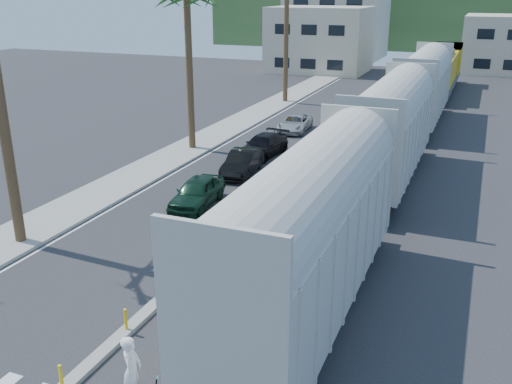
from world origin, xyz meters
TOP-DOWN VIEW (x-y plane):
  - ground at (0.00, 0.00)m, footprint 140.00×140.00m
  - sidewalk at (-8.50, 25.00)m, footprint 3.00×90.00m
  - rails at (5.00, 28.00)m, footprint 1.56×100.00m
  - median at (0.00, 19.96)m, footprint 0.45×60.00m
  - lane_markings at (-2.15, 25.00)m, footprint 9.42×90.00m
  - freight_train at (5.00, 25.64)m, footprint 3.00×60.94m
  - buildings at (-6.41, 71.66)m, footprint 38.00×27.00m
  - hillside at (0.00, 100.00)m, footprint 80.00×20.00m
  - car_lead at (-3.07, 12.70)m, footprint 2.37×4.50m
  - car_second at (-3.02, 18.23)m, footprint 2.29×4.54m
  - car_third at (-3.30, 22.21)m, footprint 2.88×5.12m
  - car_rear at (-3.54, 29.47)m, footprint 2.61×4.62m

SIDE VIEW (x-z plane):
  - ground at x=0.00m, z-range 0.00..0.00m
  - lane_markings at x=-2.15m, z-range 0.00..0.01m
  - rails at x=5.00m, z-range 0.00..0.06m
  - sidewalk at x=-8.50m, z-range 0.00..0.15m
  - median at x=0.00m, z-range -0.34..0.51m
  - car_rear at x=-3.54m, z-range 0.00..1.21m
  - car_third at x=-3.30m, z-range 0.00..1.37m
  - car_second at x=-3.02m, z-range 0.00..1.40m
  - car_lead at x=-3.07m, z-range 0.00..1.44m
  - freight_train at x=5.00m, z-range -0.02..5.83m
  - buildings at x=-6.41m, z-range -0.64..9.36m
  - hillside at x=0.00m, z-range 0.00..12.00m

